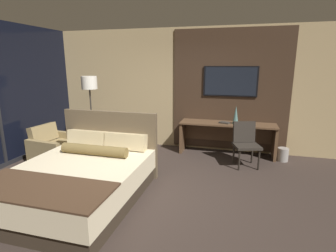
# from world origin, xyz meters

# --- Properties ---
(ground_plane) EXTENTS (16.00, 16.00, 0.00)m
(ground_plane) POSITION_xyz_m (0.00, 0.00, 0.00)
(ground_plane) COLOR #332823
(wall_back_tv_panel) EXTENTS (7.20, 0.09, 2.80)m
(wall_back_tv_panel) POSITION_xyz_m (0.18, 2.59, 1.40)
(wall_back_tv_panel) COLOR tan
(wall_back_tv_panel) RESTS_ON ground_plane
(bed) EXTENTS (1.78, 2.21, 1.17)m
(bed) POSITION_xyz_m (-0.78, -0.35, 0.32)
(bed) COLOR #33281E
(bed) RESTS_ON ground_plane
(desk) EXTENTS (2.07, 0.53, 0.73)m
(desk) POSITION_xyz_m (1.23, 2.31, 0.50)
(desk) COLOR brown
(desk) RESTS_ON ground_plane
(tv) EXTENTS (1.18, 0.04, 0.66)m
(tv) POSITION_xyz_m (1.23, 2.52, 1.62)
(tv) COLOR black
(desk_chair) EXTENTS (0.59, 0.59, 0.88)m
(desk_chair) POSITION_xyz_m (1.61, 1.71, 0.52)
(desk_chair) COLOR #28231E
(desk_chair) RESTS_ON ground_plane
(armchair_by_window) EXTENTS (0.91, 0.92, 0.75)m
(armchair_by_window) POSITION_xyz_m (-2.21, 0.94, 0.25)
(armchair_by_window) COLOR olive
(armchair_by_window) RESTS_ON ground_plane
(floor_lamp) EXTENTS (0.34, 0.34, 1.73)m
(floor_lamp) POSITION_xyz_m (-1.75, 1.64, 1.45)
(floor_lamp) COLOR #282623
(floor_lamp) RESTS_ON ground_plane
(vase_tall) EXTENTS (0.13, 0.13, 0.39)m
(vase_tall) POSITION_xyz_m (1.39, 2.23, 0.92)
(vase_tall) COLOR #4C706B
(vase_tall) RESTS_ON desk
(book) EXTENTS (0.26, 0.22, 0.03)m
(book) POSITION_xyz_m (1.17, 2.23, 0.74)
(book) COLOR #332D28
(book) RESTS_ON desk
(waste_bin) EXTENTS (0.22, 0.22, 0.28)m
(waste_bin) POSITION_xyz_m (2.40, 2.16, 0.14)
(waste_bin) COLOR gray
(waste_bin) RESTS_ON ground_plane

